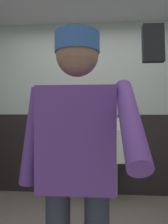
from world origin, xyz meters
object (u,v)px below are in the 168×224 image
object	(u,v)px
urinal_left	(65,144)
cell_phone	(153,43)
urinal_middle	(117,144)
person	(77,157)

from	to	relation	value
urinal_left	cell_phone	size ratio (longest dim) A/B	11.27
cell_phone	urinal_middle	bearing A→B (deg)	86.48
urinal_left	urinal_middle	xyz separation A→B (m)	(0.75, 0.00, 0.00)
urinal_middle	person	size ratio (longest dim) A/B	0.73
person	urinal_left	bearing A→B (deg)	102.28
urinal_left	person	distance (m)	1.78
cell_phone	person	bearing A→B (deg)	117.73
urinal_left	person	size ratio (longest dim) A/B	0.73
person	cell_phone	xyz separation A→B (m)	(0.27, -0.50, 0.45)
urinal_left	cell_phone	world-z (taller)	cell_phone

